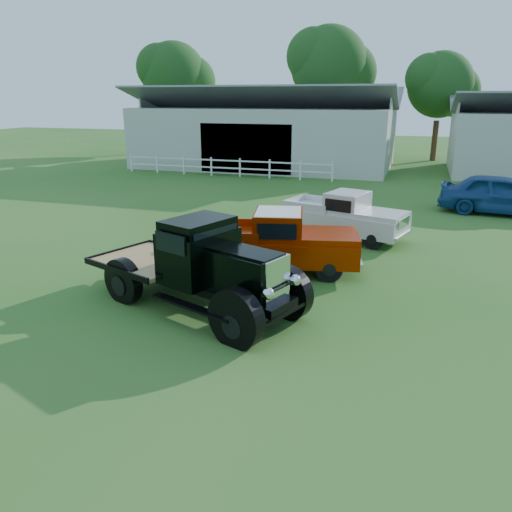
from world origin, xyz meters
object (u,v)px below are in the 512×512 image
(red_pickup, at_px, (275,241))
(misc_car_blue, at_px, (501,194))
(vintage_flatbed, at_px, (196,264))
(white_pickup, at_px, (344,216))

(red_pickup, bearing_deg, misc_car_blue, 41.93)
(vintage_flatbed, xyz_separation_m, red_pickup, (1.06, 3.23, -0.22))
(white_pickup, xyz_separation_m, misc_car_blue, (6.00, 6.10, 0.04))
(vintage_flatbed, bearing_deg, white_pickup, 92.05)
(vintage_flatbed, height_order, white_pickup, vintage_flatbed)
(vintage_flatbed, distance_m, red_pickup, 3.41)
(misc_car_blue, bearing_deg, vintage_flatbed, 154.91)
(red_pickup, relative_size, misc_car_blue, 0.98)
(vintage_flatbed, relative_size, misc_car_blue, 1.11)
(white_pickup, height_order, misc_car_blue, misc_car_blue)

